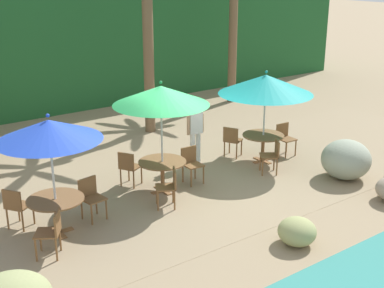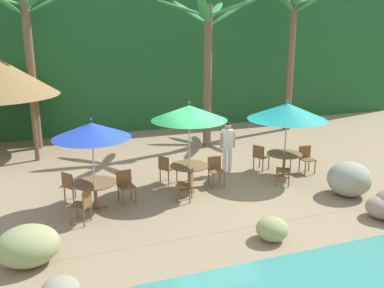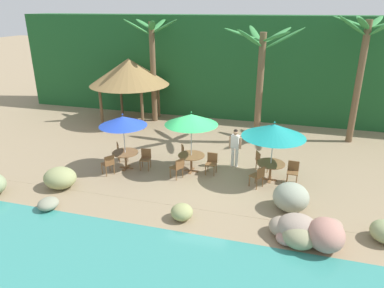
% 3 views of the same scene
% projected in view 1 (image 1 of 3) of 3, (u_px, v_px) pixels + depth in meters
% --- Properties ---
extents(ground_plane, '(120.00, 120.00, 0.00)m').
position_uv_depth(ground_plane, '(188.00, 188.00, 12.33)').
color(ground_plane, '#937F60').
extents(terrace_deck, '(18.00, 5.20, 0.01)m').
position_uv_depth(terrace_deck, '(188.00, 188.00, 12.32)').
color(terrace_deck, '#937F60').
rests_on(terrace_deck, ground).
extents(foliage_backdrop, '(28.00, 2.40, 6.00)m').
position_uv_depth(foliage_backdrop, '(36.00, 25.00, 18.22)').
color(foliage_backdrop, '#1E5628').
rests_on(foliage_backdrop, ground).
extents(rock_seawall, '(16.60, 3.16, 0.97)m').
position_uv_depth(rock_seawall, '(352.00, 195.00, 11.05)').
color(rock_seawall, '#9A9F64').
rests_on(rock_seawall, ground).
extents(umbrella_blue, '(1.97, 1.97, 2.43)m').
position_uv_depth(umbrella_blue, '(49.00, 130.00, 9.58)').
color(umbrella_blue, silver).
rests_on(umbrella_blue, ground).
extents(dining_table_blue, '(1.10, 1.10, 0.74)m').
position_uv_depth(dining_table_blue, '(56.00, 205.00, 10.06)').
color(dining_table_blue, brown).
rests_on(dining_table_blue, ground).
extents(chair_blue_seaward, '(0.48, 0.48, 0.87)m').
position_uv_depth(chair_blue_seaward, '(91.00, 195.00, 10.72)').
color(chair_blue_seaward, brown).
rests_on(chair_blue_seaward, ground).
extents(chair_blue_inland, '(0.59, 0.59, 0.87)m').
position_uv_depth(chair_blue_inland, '(16.00, 205.00, 10.28)').
color(chair_blue_inland, brown).
rests_on(chair_blue_inland, ground).
extents(chair_blue_left, '(0.59, 0.59, 0.87)m').
position_uv_depth(chair_blue_left, '(52.00, 230.00, 9.30)').
color(chair_blue_left, brown).
rests_on(chair_blue_left, ground).
extents(umbrella_green, '(2.15, 2.15, 2.61)m').
position_uv_depth(umbrella_green, '(161.00, 95.00, 11.44)').
color(umbrella_green, silver).
rests_on(umbrella_green, ground).
extents(dining_table_green, '(1.10, 1.10, 0.74)m').
position_uv_depth(dining_table_green, '(162.00, 166.00, 11.98)').
color(dining_table_green, brown).
rests_on(dining_table_green, ground).
extents(chair_green_seaward, '(0.44, 0.44, 0.87)m').
position_uv_depth(chair_green_seaward, '(191.00, 162.00, 12.53)').
color(chair_green_seaward, brown).
rests_on(chair_green_seaward, ground).
extents(chair_green_inland, '(0.58, 0.57, 0.87)m').
position_uv_depth(chair_green_inland, '(129.00, 166.00, 12.28)').
color(chair_green_inland, brown).
rests_on(chair_green_inland, ground).
extents(chair_green_left, '(0.58, 0.57, 0.87)m').
position_uv_depth(chair_green_left, '(170.00, 185.00, 11.22)').
color(chair_green_left, brown).
rests_on(chair_green_left, ground).
extents(umbrella_teal, '(2.44, 2.44, 2.45)m').
position_uv_depth(umbrella_teal, '(266.00, 84.00, 13.36)').
color(umbrella_teal, silver).
rests_on(umbrella_teal, ground).
extents(dining_table_teal, '(1.10, 1.10, 0.74)m').
position_uv_depth(dining_table_teal, '(263.00, 139.00, 13.83)').
color(dining_table_teal, brown).
rests_on(dining_table_teal, ground).
extents(chair_teal_seaward, '(0.44, 0.45, 0.87)m').
position_uv_depth(chair_teal_seaward, '(285.00, 137.00, 14.38)').
color(chair_teal_seaward, brown).
rests_on(chair_teal_seaward, ground).
extents(chair_teal_inland, '(0.57, 0.57, 0.87)m').
position_uv_depth(chair_teal_inland, '(232.00, 139.00, 14.15)').
color(chair_teal_inland, brown).
rests_on(chair_teal_inland, ground).
extents(chair_teal_left, '(0.59, 0.59, 0.87)m').
position_uv_depth(chair_teal_left, '(273.00, 154.00, 13.07)').
color(chair_teal_left, brown).
rests_on(chair_teal_left, ground).
extents(palm_tree_second, '(3.76, 3.43, 5.64)m').
position_uv_depth(palm_tree_second, '(147.00, 5.00, 15.35)').
color(palm_tree_second, brown).
rests_on(palm_tree_second, ground).
extents(waiter_in_white, '(0.52, 0.28, 1.70)m').
position_uv_depth(waiter_in_white, '(195.00, 128.00, 13.52)').
color(waiter_in_white, white).
rests_on(waiter_in_white, ground).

